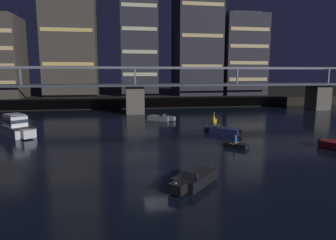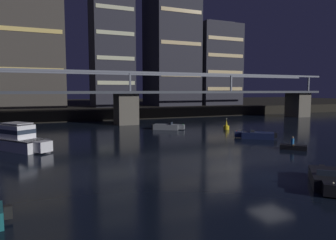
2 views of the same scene
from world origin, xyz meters
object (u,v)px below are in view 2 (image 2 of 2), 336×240
(tower_central, at_px, (112,47))
(speedboat_near_center, at_px, (327,179))
(tower_east_low, at_px, (213,65))
(cabin_cruiser_near_left, at_px, (16,139))
(speedboat_mid_left, at_px, (256,135))
(tower_west_tall, at_px, (31,14))
(dinghy_with_paddler, at_px, (293,147))
(tower_east_tall, at_px, (171,31))
(river_bridge, at_px, (126,99))
(speedboat_mid_right, at_px, (168,127))
(channel_buoy, at_px, (226,126))

(tower_central, relative_size, speedboat_near_center, 6.48)
(tower_east_low, xyz_separation_m, cabin_cruiser_near_left, (-48.03, -40.27, -12.14))
(cabin_cruiser_near_left, xyz_separation_m, speedboat_mid_left, (27.70, -3.91, -0.64))
(tower_east_low, bearing_deg, speedboat_near_center, -115.11)
(speedboat_near_center, bearing_deg, tower_west_tall, 105.82)
(cabin_cruiser_near_left, distance_m, speedboat_mid_left, 27.98)
(tower_west_tall, distance_m, speedboat_mid_left, 56.01)
(tower_west_tall, relative_size, dinghy_with_paddler, 15.77)
(tower_east_tall, bearing_deg, dinghy_with_paddler, -99.67)
(tower_west_tall, bearing_deg, river_bridge, -54.33)
(tower_central, height_order, speedboat_mid_right, tower_central)
(tower_central, xyz_separation_m, tower_east_tall, (16.01, 0.46, 5.18))
(dinghy_with_paddler, bearing_deg, tower_west_tall, 115.71)
(cabin_cruiser_near_left, bearing_deg, river_bridge, 48.15)
(tower_west_tall, height_order, tower_central, tower_west_tall)
(tower_east_low, xyz_separation_m, channel_buoy, (-18.69, -35.07, -12.72))
(river_bridge, distance_m, dinghy_with_paddler, 32.01)
(speedboat_mid_left, bearing_deg, tower_east_tall, 80.28)
(tower_central, height_order, channel_buoy, tower_central)
(river_bridge, relative_size, channel_buoy, 50.28)
(tower_east_tall, bearing_deg, cabin_cruiser_near_left, -131.16)
(tower_west_tall, xyz_separation_m, speedboat_mid_left, (26.09, -44.21, -22.41))
(tower_central, distance_m, channel_buoy, 39.53)
(tower_central, distance_m, speedboat_mid_right, 35.07)
(speedboat_near_center, bearing_deg, dinghy_with_paddler, 53.86)
(tower_east_low, bearing_deg, speedboat_mid_left, -114.71)
(tower_west_tall, distance_m, channel_buoy, 50.00)
(tower_central, xyz_separation_m, dinghy_with_paddler, (7.20, -51.25, -16.23))
(cabin_cruiser_near_left, distance_m, speedboat_near_center, 28.72)
(speedboat_mid_left, height_order, speedboat_mid_right, same)
(channel_buoy, bearing_deg, dinghy_with_paddler, -99.84)
(cabin_cruiser_near_left, height_order, speedboat_near_center, cabin_cruiser_near_left)
(speedboat_near_center, bearing_deg, speedboat_mid_right, 86.65)
(tower_east_low, height_order, dinghy_with_paddler, tower_east_low)
(tower_east_low, distance_m, cabin_cruiser_near_left, 63.84)
(river_bridge, bearing_deg, speedboat_mid_right, -68.83)
(river_bridge, distance_m, tower_west_tall, 32.08)
(tower_west_tall, xyz_separation_m, tower_east_low, (46.42, -0.02, -9.63))
(tower_east_tall, height_order, speedboat_mid_right, tower_east_tall)
(speedboat_near_center, xyz_separation_m, speedboat_mid_right, (1.77, 30.22, 0.00))
(tower_west_tall, xyz_separation_m, tower_east_tall, (33.67, 0.07, -1.14))
(tower_west_tall, relative_size, tower_east_low, 1.86)
(tower_central, bearing_deg, cabin_cruiser_near_left, -115.78)
(speedboat_near_center, relative_size, speedboat_mid_right, 0.94)
(speedboat_near_center, xyz_separation_m, channel_buoy, (10.24, 26.64, 0.06))
(cabin_cruiser_near_left, relative_size, speedboat_near_center, 1.91)
(tower_west_tall, distance_m, tower_east_tall, 33.69)
(cabin_cruiser_near_left, xyz_separation_m, channel_buoy, (29.34, 5.21, -0.57))
(speedboat_mid_left, xyz_separation_m, dinghy_with_paddler, (-1.23, -7.44, -0.14))
(speedboat_mid_left, bearing_deg, tower_east_low, 65.29)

